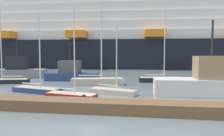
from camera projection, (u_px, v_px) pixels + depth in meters
ground_plane at (92, 100)px, 15.95m from camera, size 600.00×600.00×0.00m
dock_pier at (80, 105)px, 12.81m from camera, size 21.91×1.81×0.82m
sailboat_0 at (161, 79)px, 25.75m from camera, size 5.32×1.89×8.88m
sailboat_1 at (97, 81)px, 23.57m from camera, size 5.94×2.50×8.91m
sailboat_2 at (71, 95)px, 16.21m from camera, size 4.20×2.04×7.13m
sailboat_4 at (113, 91)px, 18.12m from camera, size 4.26×2.31×6.19m
sailboat_6 at (6, 80)px, 24.74m from camera, size 5.33×2.52×9.25m
sailboat_7 at (37, 89)px, 18.81m from camera, size 4.89×2.47×7.13m
fishing_boat_0 at (72, 73)px, 27.36m from camera, size 6.88×2.47×4.96m
fishing_boat_1 at (207, 82)px, 17.48m from camera, size 8.48×2.77×6.23m
fishing_boat_2 at (19, 70)px, 30.53m from camera, size 7.54×4.10×5.55m
cruise_ship at (86, 38)px, 55.76m from camera, size 122.77×22.40×23.84m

